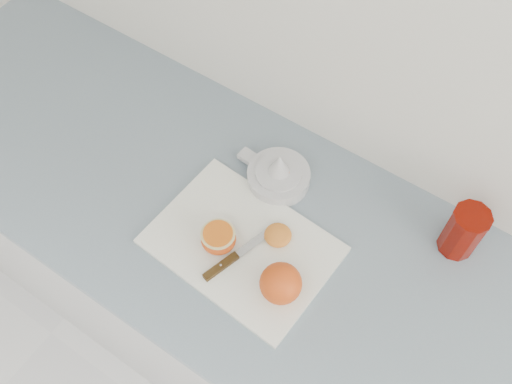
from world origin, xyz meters
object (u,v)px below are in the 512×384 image
half_orange (218,238)px  red_tumbler (463,232)px  counter (305,334)px  cutting_board (242,245)px  citrus_juicer (278,174)px

half_orange → red_tumbler: (0.42, 0.29, 0.02)m
half_orange → red_tumbler: 0.51m
counter → cutting_board: size_ratio=6.17×
half_orange → red_tumbler: red_tumbler is taller
cutting_board → half_orange: bearing=-147.7°
citrus_juicer → cutting_board: bearing=-81.4°
cutting_board → half_orange: (-0.04, -0.03, 0.03)m
counter → half_orange: size_ratio=31.26×
half_orange → citrus_juicer: bearing=86.4°
half_orange → citrus_juicer: 0.21m
half_orange → citrus_juicer: (0.01, 0.21, -0.01)m
cutting_board → citrus_juicer: bearing=98.6°
counter → citrus_juicer: (-0.19, 0.13, 0.47)m
cutting_board → red_tumbler: size_ratio=2.93×
citrus_juicer → red_tumbler: 0.42m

